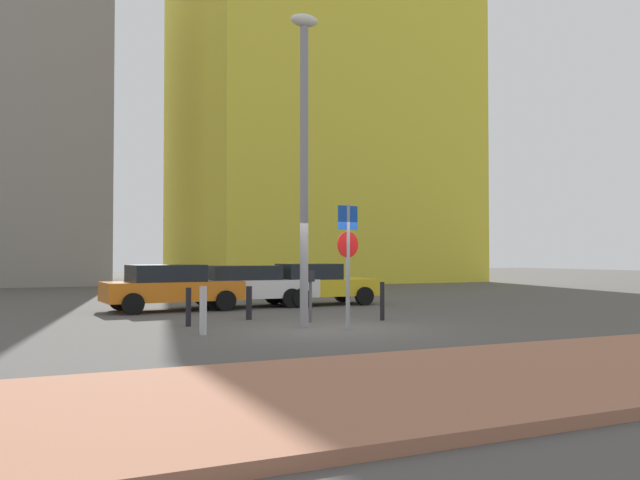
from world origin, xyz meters
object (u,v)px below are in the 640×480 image
(parked_car_orange, at_px, (170,286))
(parking_sign_post, at_px, (348,251))
(traffic_bollard_mid, at_px, (203,311))
(parked_car_yellow, at_px, (316,283))
(traffic_bollard_far, at_px, (249,303))
(street_lamp, at_px, (304,144))
(traffic_bollard_near, at_px, (188,307))
(parked_car_white, at_px, (250,285))
(traffic_bollard_edge, at_px, (382,301))
(parking_meter, at_px, (310,289))

(parked_car_orange, distance_m, parking_sign_post, 7.53)
(parked_car_orange, relative_size, traffic_bollard_mid, 4.08)
(parked_car_yellow, relative_size, traffic_bollard_far, 4.48)
(street_lamp, distance_m, traffic_bollard_far, 4.64)
(parked_car_orange, distance_m, parked_car_yellow, 5.16)
(traffic_bollard_far, bearing_deg, traffic_bollard_near, -152.73)
(parked_car_orange, distance_m, parked_car_white, 2.75)
(parked_car_yellow, xyz_separation_m, traffic_bollard_edge, (-0.67, -5.74, -0.24))
(parked_car_yellow, bearing_deg, parked_car_white, 179.44)
(traffic_bollard_edge, bearing_deg, street_lamp, -165.21)
(parked_car_white, height_order, street_lamp, street_lamp)
(parking_meter, height_order, traffic_bollard_mid, parking_meter)
(parked_car_yellow, relative_size, traffic_bollard_mid, 3.83)
(parked_car_yellow, relative_size, parking_sign_post, 1.38)
(traffic_bollard_far, relative_size, traffic_bollard_edge, 0.88)
(parking_meter, relative_size, traffic_bollard_mid, 1.27)
(traffic_bollard_edge, bearing_deg, parking_sign_post, -139.36)
(traffic_bollard_far, bearing_deg, parked_car_yellow, 46.88)
(parked_car_yellow, bearing_deg, traffic_bollard_near, -138.43)
(parked_car_white, height_order, traffic_bollard_far, parked_car_white)
(parking_sign_post, height_order, traffic_bollard_mid, parking_sign_post)
(street_lamp, distance_m, traffic_bollard_edge, 4.72)
(parked_car_orange, height_order, parking_meter, parked_car_orange)
(parked_car_white, xyz_separation_m, traffic_bollard_near, (-3.27, -5.07, -0.27))
(parked_car_yellow, xyz_separation_m, street_lamp, (-3.22, -6.42, 3.67))
(parking_meter, height_order, traffic_bollard_edge, parking_meter)
(parked_car_white, relative_size, traffic_bollard_far, 4.79)
(parking_sign_post, height_order, traffic_bollard_edge, parking_sign_post)
(traffic_bollard_near, relative_size, traffic_bollard_edge, 0.92)
(parked_car_orange, xyz_separation_m, traffic_bollard_edge, (4.48, -5.40, -0.25))
(street_lamp, distance_m, traffic_bollard_mid, 4.70)
(parked_car_white, xyz_separation_m, traffic_bollard_edge, (1.76, -5.77, -0.23))
(parked_car_yellow, distance_m, traffic_bollard_mid, 9.02)
(traffic_bollard_far, xyz_separation_m, traffic_bollard_edge, (3.16, -1.66, 0.06))
(parked_car_yellow, height_order, traffic_bollard_edge, parked_car_yellow)
(parked_car_orange, relative_size, traffic_bollard_near, 4.55)
(street_lamp, height_order, traffic_bollard_mid, street_lamp)
(parking_sign_post, height_order, traffic_bollard_near, parking_sign_post)
(parked_car_white, xyz_separation_m, parking_meter, (-0.21, -5.50, 0.12))
(parked_car_white, xyz_separation_m, traffic_bollard_mid, (-3.38, -6.92, -0.22))
(traffic_bollard_near, xyz_separation_m, traffic_bollard_mid, (-0.12, -1.85, 0.05))
(parking_sign_post, distance_m, traffic_bollard_edge, 2.76)
(parked_car_white, distance_m, traffic_bollard_mid, 7.71)
(parking_meter, relative_size, traffic_bollard_near, 1.41)
(parked_car_yellow, height_order, parking_sign_post, parking_sign_post)
(traffic_bollard_mid, bearing_deg, traffic_bollard_edge, 12.66)
(parked_car_orange, distance_m, street_lamp, 7.35)
(traffic_bollard_far, bearing_deg, parking_sign_post, -67.75)
(street_lamp, height_order, traffic_bollard_edge, street_lamp)
(parked_car_white, height_order, traffic_bollard_edge, parked_car_white)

